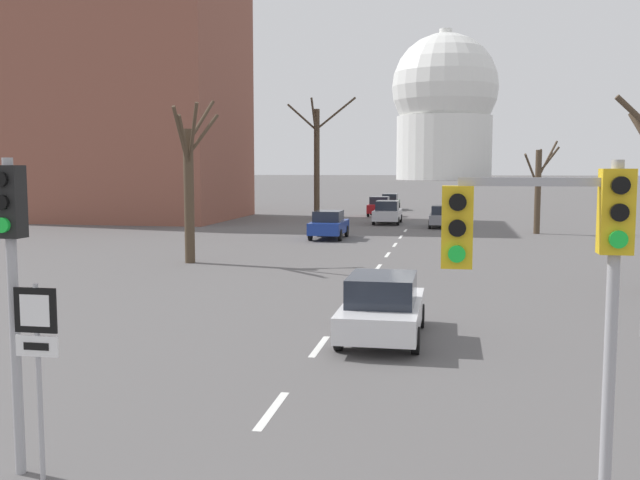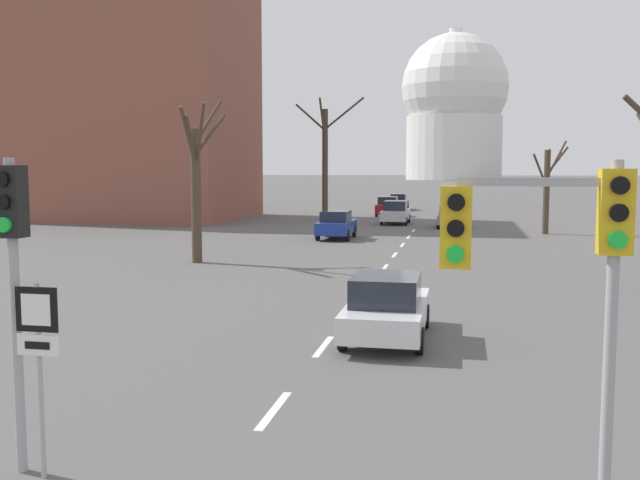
# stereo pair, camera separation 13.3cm
# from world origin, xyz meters

# --- Properties ---
(lane_stripe_1) EXTENTS (0.16, 2.00, 0.01)m
(lane_stripe_1) POSITION_xyz_m (0.00, 7.93, 0.00)
(lane_stripe_1) COLOR silver
(lane_stripe_1) RESTS_ON ground_plane
(lane_stripe_2) EXTENTS (0.16, 2.00, 0.01)m
(lane_stripe_2) POSITION_xyz_m (0.00, 12.43, 0.00)
(lane_stripe_2) COLOR silver
(lane_stripe_2) RESTS_ON ground_plane
(lane_stripe_3) EXTENTS (0.16, 2.00, 0.01)m
(lane_stripe_3) POSITION_xyz_m (0.00, 16.93, 0.00)
(lane_stripe_3) COLOR silver
(lane_stripe_3) RESTS_ON ground_plane
(lane_stripe_4) EXTENTS (0.16, 2.00, 0.01)m
(lane_stripe_4) POSITION_xyz_m (0.00, 21.43, 0.00)
(lane_stripe_4) COLOR silver
(lane_stripe_4) RESTS_ON ground_plane
(lane_stripe_5) EXTENTS (0.16, 2.00, 0.01)m
(lane_stripe_5) POSITION_xyz_m (0.00, 25.93, 0.00)
(lane_stripe_5) COLOR silver
(lane_stripe_5) RESTS_ON ground_plane
(lane_stripe_6) EXTENTS (0.16, 2.00, 0.01)m
(lane_stripe_6) POSITION_xyz_m (0.00, 30.43, 0.00)
(lane_stripe_6) COLOR silver
(lane_stripe_6) RESTS_ON ground_plane
(lane_stripe_7) EXTENTS (0.16, 2.00, 0.01)m
(lane_stripe_7) POSITION_xyz_m (0.00, 34.93, 0.00)
(lane_stripe_7) COLOR silver
(lane_stripe_7) RESTS_ON ground_plane
(lane_stripe_8) EXTENTS (0.16, 2.00, 0.01)m
(lane_stripe_8) POSITION_xyz_m (0.00, 39.43, 0.00)
(lane_stripe_8) COLOR silver
(lane_stripe_8) RESTS_ON ground_plane
(lane_stripe_9) EXTENTS (0.16, 2.00, 0.01)m
(lane_stripe_9) POSITION_xyz_m (0.00, 43.93, 0.00)
(lane_stripe_9) COLOR silver
(lane_stripe_9) RESTS_ON ground_plane
(traffic_signal_near_left) EXTENTS (0.36, 0.34, 4.31)m
(traffic_signal_near_left) POSITION_xyz_m (-2.77, 4.84, 3.02)
(traffic_signal_near_left) COLOR #9E9EA3
(traffic_signal_near_left) RESTS_ON ground_plane
(traffic_signal_near_right) EXTENTS (2.11, 0.34, 4.26)m
(traffic_signal_near_right) POSITION_xyz_m (4.17, 4.79, 3.22)
(traffic_signal_near_right) COLOR #9E9EA3
(traffic_signal_near_right) RESTS_ON ground_plane
(route_sign_post) EXTENTS (0.60, 0.08, 2.66)m
(route_sign_post) POSITION_xyz_m (-2.36, 4.71, 1.82)
(route_sign_post) COLOR #9E9EA3
(route_sign_post) RESTS_ON ground_plane
(street_lamp_right) EXTENTS (1.93, 0.36, 9.34)m
(street_lamp_right) POSITION_xyz_m (7.43, 14.87, 5.61)
(street_lamp_right) COLOR #9E9EA3
(street_lamp_right) RESTS_ON ground_plane
(sedan_near_left) EXTENTS (1.94, 3.98, 1.55)m
(sedan_near_left) POSITION_xyz_m (2.44, 46.84, 0.78)
(sedan_near_left) COLOR slate
(sedan_near_left) RESTS_ON ground_plane
(sedan_near_right) EXTENTS (1.93, 4.38, 1.60)m
(sedan_near_right) POSITION_xyz_m (1.37, 13.45, 0.80)
(sedan_near_right) COLOR silver
(sedan_near_right) RESTS_ON ground_plane
(sedan_mid_centre) EXTENTS (1.91, 3.96, 1.70)m
(sedan_mid_centre) POSITION_xyz_m (-3.13, 57.83, 0.85)
(sedan_mid_centre) COLOR maroon
(sedan_mid_centre) RESTS_ON ground_plane
(sedan_far_left) EXTENTS (1.91, 4.22, 1.66)m
(sedan_far_left) POSITION_xyz_m (-4.10, 37.55, 0.85)
(sedan_far_left) COLOR navy
(sedan_far_left) RESTS_ON ground_plane
(sedan_far_right) EXTENTS (1.96, 4.49, 1.73)m
(sedan_far_right) POSITION_xyz_m (-1.71, 49.47, 0.86)
(sedan_far_right) COLOR #B7B7BC
(sedan_far_right) RESTS_ON ground_plane
(sedan_distant_centre) EXTENTS (1.72, 4.50, 1.61)m
(sedan_distant_centre) POSITION_xyz_m (-3.01, 67.32, 0.80)
(sedan_distant_centre) COLOR #2D4C33
(sedan_distant_centre) RESTS_ON ground_plane
(bare_tree_left_near) EXTENTS (1.31, 3.46, 7.21)m
(bare_tree_left_near) POSITION_xyz_m (-8.25, 25.88, 3.51)
(bare_tree_left_near) COLOR #473828
(bare_tree_left_near) RESTS_ON ground_plane
(bare_tree_right_near) EXTENTS (2.34, 3.12, 5.91)m
(bare_tree_right_near) POSITION_xyz_m (8.40, 43.20, 3.04)
(bare_tree_right_near) COLOR #473828
(bare_tree_right_near) RESTS_ON ground_plane
(bare_tree_left_far) EXTENTS (5.32, 2.13, 9.86)m
(bare_tree_left_far) POSITION_xyz_m (-7.92, 53.99, 4.97)
(bare_tree_left_far) COLOR #473828
(bare_tree_left_far) RESTS_ON ground_plane
(capitol_dome) EXTENTS (36.68, 36.68, 51.81)m
(capitol_dome) POSITION_xyz_m (0.00, 251.27, 25.24)
(capitol_dome) COLOR silver
(capitol_dome) RESTS_ON ground_plane
(apartment_block_left) EXTENTS (18.00, 14.00, 21.87)m
(apartment_block_left) POSITION_xyz_m (-23.45, 51.30, 10.94)
(apartment_block_left) COLOR brown
(apartment_block_left) RESTS_ON ground_plane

